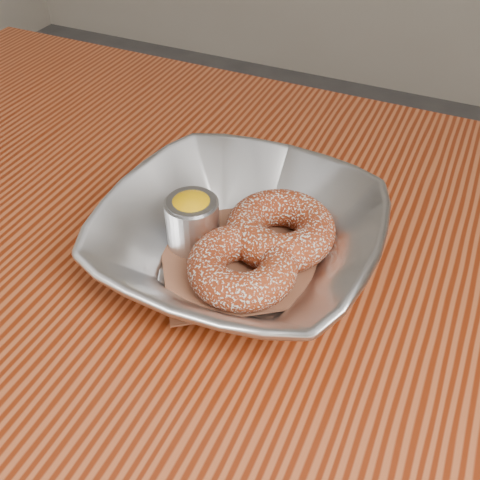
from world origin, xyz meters
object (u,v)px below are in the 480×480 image
at_px(donut_back, 280,229).
at_px(serving_bowl, 240,239).
at_px(table, 214,341).
at_px(donut_front, 242,266).
at_px(ramekin, 192,219).

bearing_deg(donut_back, serving_bowl, -131.05).
distance_m(serving_bowl, donut_back, 0.04).
bearing_deg(table, serving_bowl, 50.78).
xyz_separation_m(table, donut_front, (0.03, -0.00, 0.13)).
bearing_deg(ramekin, serving_bowl, -0.82).
bearing_deg(serving_bowl, ramekin, 179.18).
bearing_deg(serving_bowl, donut_front, -61.65).
relative_size(table, ramekin, 21.33).
xyz_separation_m(table, serving_bowl, (0.02, 0.02, 0.13)).
distance_m(table, ramekin, 0.14).
relative_size(serving_bowl, ramekin, 4.48).
distance_m(table, donut_back, 0.15).
relative_size(table, serving_bowl, 4.76).
height_order(table, ramekin, ramekin).
bearing_deg(donut_back, table, -130.28).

